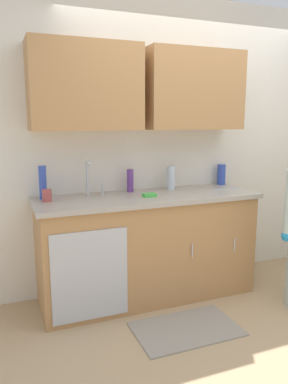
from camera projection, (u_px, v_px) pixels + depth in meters
The scene contains 13 objects.
ground_plane at pixel (243, 320), 3.04m from camera, with size 9.00×9.00×0.00m, color tan.
kitchen_wall_with_uppers at pixel (176, 132), 3.62m from camera, with size 4.80×0.44×2.70m.
counter_cabinet at pixel (147, 248), 3.39m from camera, with size 1.90×0.62×0.90m.
countertop at pixel (148, 197), 3.30m from camera, with size 1.96×0.66×0.04m, color #A8A093.
sink at pixel (97, 200), 3.15m from camera, with size 0.50×0.36×0.35m.
floor_mat at pixel (186, 329), 2.91m from camera, with size 0.80×0.50×0.01m, color gray.
bottle_dish_liquid at pixel (43, 183), 3.11m from camera, with size 0.06×0.06×0.28m, color #334CB2.
bottle_soap at pixel (171, 178), 3.53m from camera, with size 0.08×0.08×0.22m, color silver.
bottle_water_short at pixel (221, 174), 3.81m from camera, with size 0.08×0.08×0.21m, color #334CB2.
bottle_cleaner_spray at pixel (130, 181), 3.42m from camera, with size 0.06×0.06×0.21m, color #66388C.
cup_by_sink at pixel (47, 195), 3.03m from camera, with size 0.08×0.08×0.10m, color #B24C47.
knife_on_counter at pixel (226, 189), 3.55m from camera, with size 0.24×0.02×0.01m, color silver.
sponge at pixel (149, 195), 3.22m from camera, with size 0.11×0.07×0.03m, color #4CBF4C.
Camera 1 is at (-1.77, -2.30, 1.59)m, focal length 35.35 mm.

